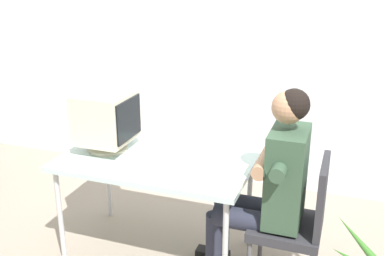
{
  "coord_description": "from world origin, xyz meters",
  "views": [
    {
      "loc": [
        1.19,
        -2.59,
        1.98
      ],
      "look_at": [
        0.26,
        0.0,
        0.99
      ],
      "focal_mm": 42.42,
      "sensor_mm": 36.0,
      "label": 1
    }
  ],
  "objects_px": {
    "office_chair": "(298,218)",
    "person_seated": "(269,183)",
    "crt_monitor": "(107,118)",
    "desk": "(157,165)",
    "keyboard": "(143,156)"
  },
  "relations": [
    {
      "from": "office_chair",
      "to": "person_seated",
      "type": "relative_size",
      "value": 0.68
    },
    {
      "from": "desk",
      "to": "keyboard",
      "type": "relative_size",
      "value": 3.06
    },
    {
      "from": "crt_monitor",
      "to": "keyboard",
      "type": "relative_size",
      "value": 0.99
    },
    {
      "from": "keyboard",
      "to": "office_chair",
      "type": "height_order",
      "value": "office_chair"
    },
    {
      "from": "person_seated",
      "to": "desk",
      "type": "bearing_deg",
      "value": 177.31
    },
    {
      "from": "crt_monitor",
      "to": "keyboard",
      "type": "distance_m",
      "value": 0.38
    },
    {
      "from": "office_chair",
      "to": "person_seated",
      "type": "xyz_separation_m",
      "value": [
        -0.19,
        0.0,
        0.22
      ]
    },
    {
      "from": "desk",
      "to": "crt_monitor",
      "type": "bearing_deg",
      "value": 175.85
    },
    {
      "from": "keyboard",
      "to": "office_chair",
      "type": "relative_size",
      "value": 0.47
    },
    {
      "from": "person_seated",
      "to": "crt_monitor",
      "type": "bearing_deg",
      "value": 176.83
    },
    {
      "from": "crt_monitor",
      "to": "keyboard",
      "type": "height_order",
      "value": "crt_monitor"
    },
    {
      "from": "keyboard",
      "to": "person_seated",
      "type": "relative_size",
      "value": 0.32
    },
    {
      "from": "desk",
      "to": "crt_monitor",
      "type": "distance_m",
      "value": 0.48
    },
    {
      "from": "desk",
      "to": "person_seated",
      "type": "height_order",
      "value": "person_seated"
    },
    {
      "from": "keyboard",
      "to": "office_chair",
      "type": "distance_m",
      "value": 1.1
    }
  ]
}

